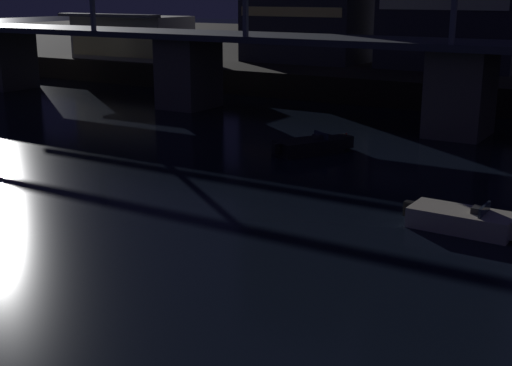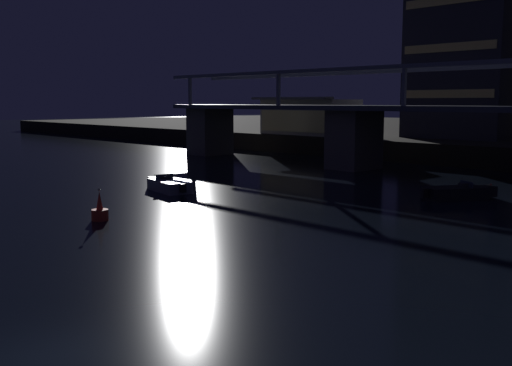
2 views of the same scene
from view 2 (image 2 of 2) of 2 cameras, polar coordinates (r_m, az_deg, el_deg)
name	(u,v)px [view 2 (image 2 of 2)]	position (r m, az deg, el deg)	size (l,w,h in m)	color
ground_plane	(56,358)	(16.55, -18.19, -15.34)	(400.00, 400.00, 0.00)	black
tower_west_low	(468,26)	(74.48, 19.26, 13.75)	(11.85, 8.30, 25.54)	#282833
waterfront_pavilion	(309,117)	(77.86, 5.03, 6.21)	(12.40, 7.40, 4.70)	#B2AD9E
speedboat_near_right	(168,185)	(43.89, -8.22, -0.21)	(5.23, 2.46, 1.16)	gray
speedboat_mid_right	(458,193)	(42.03, 18.36, -0.87)	(3.60, 4.87, 1.16)	black
channel_buoy	(100,212)	(33.78, -14.42, -2.62)	(0.90, 0.90, 1.76)	red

